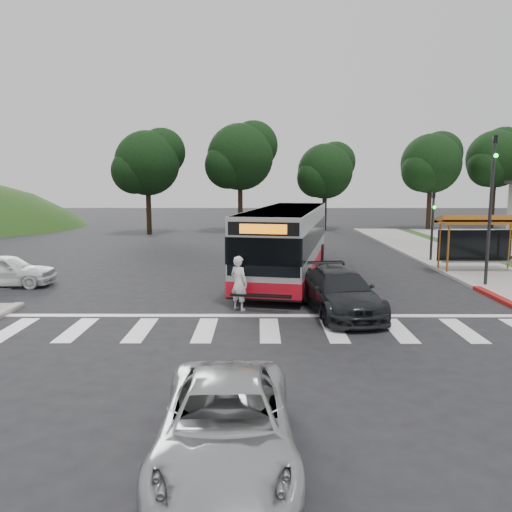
{
  "coord_description": "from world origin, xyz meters",
  "views": [
    {
      "loc": [
        -0.35,
        -19.95,
        4.54
      ],
      "look_at": [
        -0.44,
        -0.06,
        1.6
      ],
      "focal_mm": 35.0,
      "sensor_mm": 36.0,
      "label": 1
    }
  ],
  "objects_px": {
    "dark_sedan": "(340,292)",
    "silver_suv_south": "(226,424)",
    "pedestrian": "(239,283)",
    "transit_bus": "(287,243)"
  },
  "relations": [
    {
      "from": "dark_sedan",
      "to": "pedestrian",
      "type": "bearing_deg",
      "value": 165.43
    },
    {
      "from": "transit_bus",
      "to": "silver_suv_south",
      "type": "height_order",
      "value": "transit_bus"
    },
    {
      "from": "pedestrian",
      "to": "silver_suv_south",
      "type": "distance_m",
      "value": 9.86
    },
    {
      "from": "dark_sedan",
      "to": "transit_bus",
      "type": "bearing_deg",
      "value": 93.76
    },
    {
      "from": "pedestrian",
      "to": "dark_sedan",
      "type": "distance_m",
      "value": 3.57
    },
    {
      "from": "transit_bus",
      "to": "dark_sedan",
      "type": "height_order",
      "value": "transit_bus"
    },
    {
      "from": "pedestrian",
      "to": "silver_suv_south",
      "type": "xyz_separation_m",
      "value": [
        0.17,
        -9.85,
        -0.32
      ]
    },
    {
      "from": "pedestrian",
      "to": "transit_bus",
      "type": "bearing_deg",
      "value": -69.25
    },
    {
      "from": "dark_sedan",
      "to": "silver_suv_south",
      "type": "xyz_separation_m",
      "value": [
        -3.37,
        -9.46,
        -0.09
      ]
    },
    {
      "from": "transit_bus",
      "to": "pedestrian",
      "type": "xyz_separation_m",
      "value": [
        -2.1,
        -6.46,
        -0.67
      ]
    }
  ]
}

